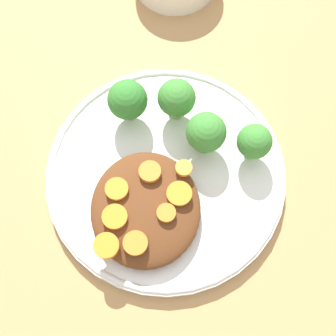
# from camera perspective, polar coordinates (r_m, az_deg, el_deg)

# --- Properties ---
(ground_plane) EXTENTS (4.00, 4.00, 0.00)m
(ground_plane) POSITION_cam_1_polar(r_m,az_deg,el_deg) (0.54, 0.00, -1.10)
(ground_plane) COLOR tan
(plate) EXTENTS (0.27, 0.27, 0.02)m
(plate) POSITION_cam_1_polar(r_m,az_deg,el_deg) (0.53, 0.00, -0.75)
(plate) COLOR silver
(plate) RESTS_ON ground_plane
(stew_mound) EXTENTS (0.13, 0.12, 0.03)m
(stew_mound) POSITION_cam_1_polar(r_m,az_deg,el_deg) (0.50, -2.45, -4.97)
(stew_mound) COLOR #5B3319
(stew_mound) RESTS_ON plate
(broccoli_floret_0) EXTENTS (0.05, 0.05, 0.06)m
(broccoli_floret_0) POSITION_cam_1_polar(r_m,az_deg,el_deg) (0.52, -4.67, 8.23)
(broccoli_floret_0) COLOR #759E51
(broccoli_floret_0) RESTS_ON plate
(broccoli_floret_1) EXTENTS (0.04, 0.04, 0.06)m
(broccoli_floret_1) POSITION_cam_1_polar(r_m,az_deg,el_deg) (0.53, 1.33, 8.45)
(broccoli_floret_1) COLOR #7FA85B
(broccoli_floret_1) RESTS_ON plate
(broccoli_floret_2) EXTENTS (0.04, 0.04, 0.06)m
(broccoli_floret_2) POSITION_cam_1_polar(r_m,az_deg,el_deg) (0.51, 4.94, 4.26)
(broccoli_floret_2) COLOR #759E51
(broccoli_floret_2) RESTS_ON plate
(broccoli_floret_3) EXTENTS (0.04, 0.04, 0.05)m
(broccoli_floret_3) POSITION_cam_1_polar(r_m,az_deg,el_deg) (0.51, 10.74, 3.14)
(broccoli_floret_3) COLOR #7FA85B
(broccoli_floret_3) RESTS_ON plate
(carrot_slice_0) EXTENTS (0.03, 0.03, 0.00)m
(carrot_slice_0) POSITION_cam_1_polar(r_m,az_deg,el_deg) (0.48, -6.21, -5.91)
(carrot_slice_0) COLOR orange
(carrot_slice_0) RESTS_ON stew_mound
(carrot_slice_1) EXTENTS (0.02, 0.02, 0.01)m
(carrot_slice_1) POSITION_cam_1_polar(r_m,az_deg,el_deg) (0.49, 2.24, -0.01)
(carrot_slice_1) COLOR orange
(carrot_slice_1) RESTS_ON stew_mound
(carrot_slice_2) EXTENTS (0.03, 0.03, 0.01)m
(carrot_slice_2) POSITION_cam_1_polar(r_m,az_deg,el_deg) (0.48, -7.22, -9.36)
(carrot_slice_2) COLOR orange
(carrot_slice_2) RESTS_ON stew_mound
(carrot_slice_3) EXTENTS (0.03, 0.03, 0.00)m
(carrot_slice_3) POSITION_cam_1_polar(r_m,az_deg,el_deg) (0.49, 1.68, -3.12)
(carrot_slice_3) COLOR orange
(carrot_slice_3) RESTS_ON stew_mound
(carrot_slice_4) EXTENTS (0.03, 0.03, 0.00)m
(carrot_slice_4) POSITION_cam_1_polar(r_m,az_deg,el_deg) (0.47, -3.69, -9.11)
(carrot_slice_4) COLOR orange
(carrot_slice_4) RESTS_ON stew_mound
(carrot_slice_5) EXTENTS (0.02, 0.02, 0.01)m
(carrot_slice_5) POSITION_cam_1_polar(r_m,az_deg,el_deg) (0.49, -1.92, -0.46)
(carrot_slice_5) COLOR orange
(carrot_slice_5) RESTS_ON stew_mound
(carrot_slice_6) EXTENTS (0.02, 0.02, 0.01)m
(carrot_slice_6) POSITION_cam_1_polar(r_m,az_deg,el_deg) (0.48, -0.16, -5.49)
(carrot_slice_6) COLOR orange
(carrot_slice_6) RESTS_ON stew_mound
(carrot_slice_7) EXTENTS (0.02, 0.02, 0.01)m
(carrot_slice_7) POSITION_cam_1_polar(r_m,az_deg,el_deg) (0.49, -5.97, -2.55)
(carrot_slice_7) COLOR orange
(carrot_slice_7) RESTS_ON stew_mound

